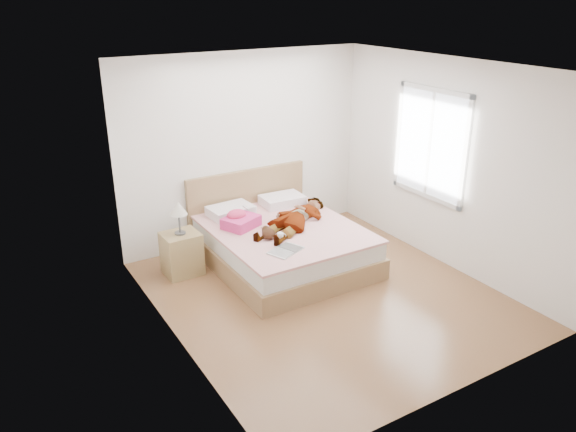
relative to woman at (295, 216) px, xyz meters
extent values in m
plane|color=#522B19|center=(-0.19, -1.00, -0.61)|extent=(4.00, 4.00, 0.00)
imported|color=silver|center=(0.00, 0.00, 0.00)|extent=(1.58, 1.27, 0.21)
ellipsoid|color=black|center=(-0.57, 0.45, -0.06)|extent=(0.49, 0.59, 0.09)
cube|color=silver|center=(-0.50, 0.40, 0.08)|extent=(0.09, 0.11, 0.05)
plane|color=white|center=(-0.19, -1.00, 1.99)|extent=(4.00, 4.00, 0.00)
plane|color=white|center=(-0.19, 1.00, 0.69)|extent=(3.60, 0.00, 3.60)
plane|color=silver|center=(-0.19, -3.00, 0.69)|extent=(3.60, 0.00, 3.60)
plane|color=silver|center=(-1.99, -1.00, 0.69)|extent=(0.00, 4.00, 4.00)
plane|color=silver|center=(1.61, -1.00, 0.69)|extent=(0.00, 4.00, 4.00)
cube|color=white|center=(1.58, -0.70, 0.89)|extent=(0.02, 1.10, 1.30)
cube|color=silver|center=(1.58, -1.28, 0.89)|extent=(0.04, 0.06, 1.42)
cube|color=silver|center=(1.58, -0.12, 0.89)|extent=(0.04, 0.06, 1.42)
cube|color=silver|center=(1.58, -0.70, 0.21)|extent=(0.04, 1.22, 0.06)
cube|color=silver|center=(1.58, -0.70, 1.57)|extent=(0.04, 1.22, 0.06)
cube|color=silver|center=(1.58, -0.70, 0.89)|extent=(0.03, 0.04, 1.30)
cube|color=olive|center=(-0.19, -0.05, -0.48)|extent=(1.78, 2.08, 0.26)
cube|color=silver|center=(-0.19, -0.05, -0.24)|extent=(1.70, 2.00, 0.22)
cube|color=silver|center=(-0.19, -0.05, -0.12)|extent=(1.74, 2.04, 0.03)
cube|color=brown|center=(-0.19, 0.96, -0.11)|extent=(1.80, 0.07, 1.00)
cube|color=white|center=(-0.59, 0.67, -0.04)|extent=(0.61, 0.44, 0.13)
cube|color=white|center=(0.21, 0.67, -0.04)|extent=(0.60, 0.43, 0.13)
cube|color=#EB3F83|center=(-0.66, 0.24, -0.03)|extent=(0.53, 0.49, 0.14)
ellipsoid|color=#E83F66|center=(-0.69, 0.29, 0.06)|extent=(0.26, 0.20, 0.13)
cube|color=white|center=(-0.53, -0.66, -0.10)|extent=(0.47, 0.39, 0.01)
cube|color=white|center=(-0.63, -0.70, -0.09)|extent=(0.28, 0.32, 0.02)
cube|color=#292929|center=(-0.44, -0.62, -0.09)|extent=(0.28, 0.32, 0.02)
cylinder|color=white|center=(-0.42, -0.35, -0.06)|extent=(0.10, 0.10, 0.09)
torus|color=white|center=(-0.39, -0.37, -0.06)|extent=(0.06, 0.04, 0.06)
cylinder|color=black|center=(-0.42, -0.35, -0.02)|extent=(0.09, 0.09, 0.00)
ellipsoid|color=black|center=(-0.53, -0.25, -0.04)|extent=(0.18, 0.20, 0.13)
ellipsoid|color=beige|center=(-0.53, -0.27, -0.03)|extent=(0.10, 0.11, 0.07)
sphere|color=black|center=(-0.52, -0.15, -0.03)|extent=(0.10, 0.10, 0.10)
sphere|color=pink|center=(-0.55, -0.12, 0.00)|extent=(0.04, 0.04, 0.04)
sphere|color=pink|center=(-0.47, -0.13, 0.00)|extent=(0.04, 0.04, 0.04)
ellipsoid|color=black|center=(-0.59, -0.28, -0.07)|extent=(0.05, 0.07, 0.03)
ellipsoid|color=black|center=(-0.48, -0.30, -0.07)|extent=(0.05, 0.07, 0.03)
cube|color=olive|center=(-1.42, 0.38, -0.34)|extent=(0.45, 0.40, 0.54)
cylinder|color=#4A4A4A|center=(-1.42, 0.38, -0.06)|extent=(0.14, 0.14, 0.02)
cylinder|color=#515151|center=(-1.42, 0.38, 0.07)|extent=(0.02, 0.02, 0.28)
cone|color=beige|center=(-1.42, 0.38, 0.26)|extent=(0.22, 0.22, 0.16)
camera|label=1|loc=(-3.54, -5.69, 2.70)|focal=35.00mm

